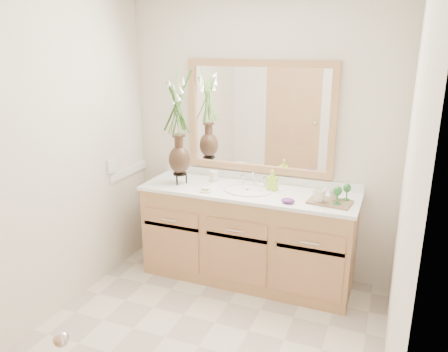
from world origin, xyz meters
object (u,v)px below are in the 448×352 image
at_px(tumbler, 214,176).
at_px(tray, 330,202).
at_px(flower_vase, 178,114).
at_px(soap_bottle, 272,181).

xyz_separation_m(tumbler, tray, (1.06, -0.18, -0.04)).
height_order(tumbler, tray, tumbler).
bearing_deg(flower_vase, tumbler, 33.50).
xyz_separation_m(soap_bottle, tray, (0.50, -0.14, -0.07)).
distance_m(flower_vase, tumbler, 0.64).
relative_size(flower_vase, tray, 2.82).
height_order(tumbler, soap_bottle, soap_bottle).
distance_m(tumbler, soap_bottle, 0.56).
bearing_deg(flower_vase, tray, -0.36).
bearing_deg(tray, tumbler, 177.79).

